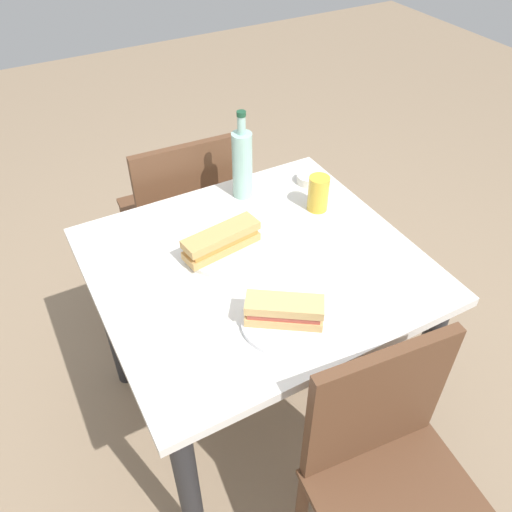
{
  "coord_description": "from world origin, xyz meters",
  "views": [
    {
      "loc": [
        -0.54,
        -1.0,
        1.77
      ],
      "look_at": [
        0.0,
        0.0,
        0.77
      ],
      "focal_mm": 36.45,
      "sensor_mm": 36.0,
      "label": 1
    }
  ],
  "objects": [
    {
      "name": "chair_near",
      "position": [
        0.04,
        -0.62,
        0.5
      ],
      "size": [
        0.44,
        0.44,
        0.88
      ],
      "color": "brown",
      "rests_on": "ground"
    },
    {
      "name": "baguette_sandwich_far",
      "position": [
        -0.05,
        -0.25,
        0.8
      ],
      "size": [
        0.2,
        0.17,
        0.07
      ],
      "color": "tan",
      "rests_on": "plate_far"
    },
    {
      "name": "water_bottle",
      "position": [
        0.12,
        0.32,
        0.87
      ],
      "size": [
        0.07,
        0.07,
        0.31
      ],
      "color": "#99C6B7",
      "rests_on": "dining_table"
    },
    {
      "name": "plate_near",
      "position": [
        -0.07,
        0.08,
        0.76
      ],
      "size": [
        0.22,
        0.22,
        0.01
      ],
      "primitive_type": "cylinder",
      "color": "silver",
      "rests_on": "dining_table"
    },
    {
      "name": "plate_far",
      "position": [
        -0.05,
        -0.25,
        0.76
      ],
      "size": [
        0.22,
        0.22,
        0.01
      ],
      "primitive_type": "cylinder",
      "color": "white",
      "rests_on": "dining_table"
    },
    {
      "name": "knife_far",
      "position": [
        -0.04,
        -0.2,
        0.77
      ],
      "size": [
        0.16,
        0.09,
        0.01
      ],
      "color": "silver",
      "rests_on": "plate_far"
    },
    {
      "name": "ground_plane",
      "position": [
        0.0,
        0.0,
        0.0
      ],
      "size": [
        8.0,
        8.0,
        0.0
      ],
      "primitive_type": "plane",
      "color": "#8C755B"
    },
    {
      "name": "baguette_sandwich_near",
      "position": [
        -0.07,
        0.08,
        0.8
      ],
      "size": [
        0.25,
        0.1,
        0.07
      ],
      "color": "tan",
      "rests_on": "plate_near"
    },
    {
      "name": "chair_far",
      "position": [
        -0.0,
        0.62,
        0.5
      ],
      "size": [
        0.42,
        0.42,
        0.88
      ],
      "color": "brown",
      "rests_on": "ground"
    },
    {
      "name": "beer_glass",
      "position": [
        0.3,
        0.13,
        0.81
      ],
      "size": [
        0.07,
        0.07,
        0.12
      ],
      "primitive_type": "cylinder",
      "color": "gold",
      "rests_on": "dining_table"
    },
    {
      "name": "knife_near",
      "position": [
        -0.09,
        0.13,
        0.77
      ],
      "size": [
        0.18,
        0.01,
        0.01
      ],
      "color": "silver",
      "rests_on": "plate_near"
    },
    {
      "name": "dining_table",
      "position": [
        0.0,
        0.0,
        0.62
      ],
      "size": [
        0.92,
        0.85,
        0.75
      ],
      "color": "silver",
      "rests_on": "ground"
    },
    {
      "name": "olive_bowl",
      "position": [
        0.37,
        0.28,
        0.77
      ],
      "size": [
        0.09,
        0.09,
        0.03
      ],
      "primitive_type": "cylinder",
      "color": "silver",
      "rests_on": "dining_table"
    }
  ]
}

